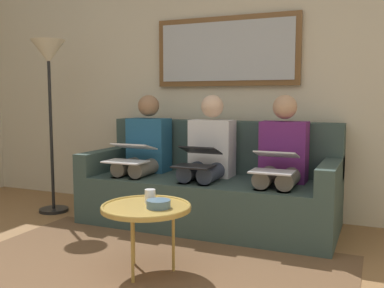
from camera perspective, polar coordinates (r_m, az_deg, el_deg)
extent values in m
cube|color=beige|center=(4.27, 4.86, 8.56)|extent=(6.00, 0.12, 2.60)
cube|color=brown|center=(2.89, -7.00, -16.59)|extent=(2.60, 1.80, 0.01)
cube|color=#384C47|center=(3.86, 2.08, -7.48)|extent=(2.20, 0.90, 0.42)
cube|color=#384C47|center=(4.10, 3.89, -0.28)|extent=(2.20, 0.20, 0.48)
cube|color=#384C47|center=(3.56, 17.77, -3.84)|extent=(0.14, 0.90, 0.20)
cube|color=#384C47|center=(4.28, -10.87, -2.01)|extent=(0.14, 0.90, 0.20)
cube|color=brown|center=(4.20, 4.49, 12.02)|extent=(1.40, 0.04, 0.65)
cube|color=#B2B7BC|center=(4.18, 4.38, 12.06)|extent=(1.30, 0.01, 0.55)
cylinder|color=tan|center=(2.78, -6.04, -8.34)|extent=(0.57, 0.57, 0.03)
torus|color=tan|center=(2.78, -6.04, -8.09)|extent=(0.57, 0.57, 0.02)
cylinder|color=#B28E42|center=(2.71, -7.81, -13.63)|extent=(0.02, 0.02, 0.41)
cylinder|color=#B28E42|center=(2.85, -2.47, -12.53)|extent=(0.02, 0.02, 0.41)
cylinder|color=#B28E42|center=(2.99, -7.69, -11.71)|extent=(0.02, 0.02, 0.41)
cylinder|color=silver|center=(2.84, -5.52, -6.84)|extent=(0.07, 0.07, 0.09)
cylinder|color=slate|center=(2.72, -4.42, -7.85)|extent=(0.15, 0.15, 0.05)
cube|color=#66236B|center=(3.69, 11.97, -0.97)|extent=(0.38, 0.22, 0.50)
sphere|color=tan|center=(3.67, 12.10, 4.78)|extent=(0.20, 0.20, 0.20)
cylinder|color=gray|center=(3.50, 12.67, -4.36)|extent=(0.14, 0.42, 0.14)
cylinder|color=gray|center=(3.54, 9.79, -4.19)|extent=(0.14, 0.42, 0.14)
cylinder|color=gray|center=(3.36, 11.87, -9.68)|extent=(0.11, 0.11, 0.42)
cylinder|color=gray|center=(3.40, 8.86, -9.44)|extent=(0.11, 0.11, 0.42)
cube|color=silver|center=(3.30, 10.48, -3.60)|extent=(0.32, 0.22, 0.01)
cube|color=silver|center=(3.42, 11.05, -1.35)|extent=(0.32, 0.22, 0.07)
cube|color=#A5C6EA|center=(3.42, 11.03, -1.29)|extent=(0.29, 0.19, 0.06)
cube|color=silver|center=(3.87, 2.65, -0.52)|extent=(0.38, 0.22, 0.50)
sphere|color=beige|center=(3.84, 2.68, 4.97)|extent=(0.20, 0.20, 0.20)
cylinder|color=#384256|center=(3.67, 2.79, -3.73)|extent=(0.14, 0.42, 0.14)
cylinder|color=#384256|center=(3.74, 0.20, -3.54)|extent=(0.14, 0.42, 0.14)
cylinder|color=#384256|center=(3.54, 1.55, -8.74)|extent=(0.11, 0.11, 0.42)
cylinder|color=#384256|center=(3.61, -1.13, -8.45)|extent=(0.11, 0.11, 0.42)
cube|color=black|center=(3.50, 0.20, -2.95)|extent=(0.31, 0.23, 0.01)
cube|color=black|center=(3.62, 1.13, -0.83)|extent=(0.31, 0.22, 0.08)
cube|color=#A5C6EA|center=(3.62, 1.11, -0.78)|extent=(0.28, 0.19, 0.07)
cube|color=#235B84|center=(4.14, -5.66, -0.10)|extent=(0.38, 0.22, 0.50)
sphere|color=#997051|center=(4.11, -5.72, 5.02)|extent=(0.20, 0.20, 0.20)
cylinder|color=gray|center=(3.94, -5.97, -3.07)|extent=(0.14, 0.42, 0.14)
cylinder|color=gray|center=(4.03, -8.21, -2.89)|extent=(0.14, 0.42, 0.14)
cylinder|color=gray|center=(3.82, -7.49, -7.68)|extent=(0.11, 0.11, 0.42)
cylinder|color=gray|center=(3.91, -9.77, -7.39)|extent=(0.11, 0.11, 0.42)
cube|color=white|center=(3.79, -8.73, -2.30)|extent=(0.36, 0.23, 0.01)
cube|color=white|center=(3.90, -7.63, -0.31)|extent=(0.36, 0.23, 0.07)
cube|color=#A5C6EA|center=(3.90, -7.66, -0.26)|extent=(0.32, 0.20, 0.05)
cylinder|color=black|center=(4.53, -17.68, -8.23)|extent=(0.28, 0.28, 0.03)
cylinder|color=black|center=(4.41, -17.99, 1.06)|extent=(0.03, 0.03, 1.50)
cone|color=beige|center=(4.42, -18.34, 11.45)|extent=(0.32, 0.32, 0.22)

